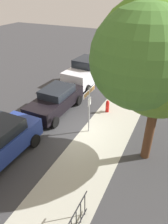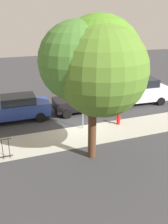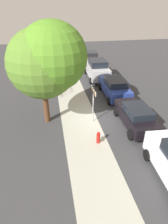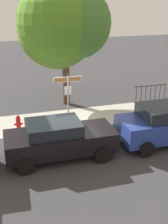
{
  "view_description": "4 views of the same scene",
  "coord_description": "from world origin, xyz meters",
  "px_view_note": "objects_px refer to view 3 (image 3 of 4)",
  "views": [
    {
      "loc": [
        8.28,
        4.16,
        6.81
      ],
      "look_at": [
        -0.32,
        0.06,
        1.06
      ],
      "focal_mm": 33.59,
      "sensor_mm": 36.0,
      "label": 1
    },
    {
      "loc": [
        4.4,
        13.16,
        6.54
      ],
      "look_at": [
        0.03,
        1.25,
        1.45
      ],
      "focal_mm": 38.5,
      "sensor_mm": 36.0,
      "label": 2
    },
    {
      "loc": [
        -11.45,
        3.1,
        7.51
      ],
      "look_at": [
        -0.36,
        1.06,
        0.93
      ],
      "focal_mm": 30.77,
      "sensor_mm": 36.0,
      "label": 3
    },
    {
      "loc": [
        -3.28,
        -12.34,
        6.01
      ],
      "look_at": [
        0.38,
        -0.26,
        0.94
      ],
      "focal_mm": 47.23,
      "sensor_mm": 36.0,
      "label": 4
    }
  ],
  "objects_px": {
    "shade_tree": "(49,59)",
    "car_blue": "(114,87)",
    "car_black": "(136,116)",
    "car_orange": "(90,58)",
    "utility_shed": "(43,65)",
    "fire_hydrant": "(98,137)",
    "street_sign": "(93,98)",
    "car_silver": "(97,69)"
  },
  "relations": [
    {
      "from": "car_blue",
      "to": "car_orange",
      "type": "xyz_separation_m",
      "value": [
        9.6,
        0.21,
        0.08
      ]
    },
    {
      "from": "utility_shed",
      "to": "street_sign",
      "type": "bearing_deg",
      "value": -160.81
    },
    {
      "from": "utility_shed",
      "to": "car_silver",
      "type": "bearing_deg",
      "value": -101.82
    },
    {
      "from": "fire_hydrant",
      "to": "car_orange",
      "type": "bearing_deg",
      "value": -10.03
    },
    {
      "from": "car_orange",
      "to": "fire_hydrant",
      "type": "xyz_separation_m",
      "value": [
        -15.73,
        2.78,
        -0.57
      ]
    },
    {
      "from": "car_black",
      "to": "utility_shed",
      "type": "relative_size",
      "value": 1.3
    },
    {
      "from": "street_sign",
      "to": "fire_hydrant",
      "type": "height_order",
      "value": "street_sign"
    },
    {
      "from": "street_sign",
      "to": "utility_shed",
      "type": "height_order",
      "value": "utility_shed"
    },
    {
      "from": "car_silver",
      "to": "fire_hydrant",
      "type": "xyz_separation_m",
      "value": [
        -10.93,
        2.57,
        -0.66
      ]
    },
    {
      "from": "street_sign",
      "to": "car_orange",
      "type": "xyz_separation_m",
      "value": [
        13.36,
        -2.58,
        -0.9
      ]
    },
    {
      "from": "car_black",
      "to": "car_orange",
      "type": "bearing_deg",
      "value": 1.19
    },
    {
      "from": "car_blue",
      "to": "shade_tree",
      "type": "bearing_deg",
      "value": 122.17
    },
    {
      "from": "car_blue",
      "to": "car_orange",
      "type": "bearing_deg",
      "value": 1.99
    },
    {
      "from": "car_orange",
      "to": "utility_shed",
      "type": "distance_m",
      "value": 7.0
    },
    {
      "from": "car_black",
      "to": "fire_hydrant",
      "type": "distance_m",
      "value": 3.23
    },
    {
      "from": "street_sign",
      "to": "fire_hydrant",
      "type": "xyz_separation_m",
      "value": [
        -2.37,
        0.2,
        -1.46
      ]
    },
    {
      "from": "car_silver",
      "to": "car_black",
      "type": "bearing_deg",
      "value": -176.48
    },
    {
      "from": "shade_tree",
      "to": "car_orange",
      "type": "height_order",
      "value": "shade_tree"
    },
    {
      "from": "car_black",
      "to": "fire_hydrant",
      "type": "xyz_separation_m",
      "value": [
        -1.33,
        2.91,
        -0.41
      ]
    },
    {
      "from": "car_black",
      "to": "car_orange",
      "type": "height_order",
      "value": "car_orange"
    },
    {
      "from": "shade_tree",
      "to": "car_black",
      "type": "bearing_deg",
      "value": -104.87
    },
    {
      "from": "shade_tree",
      "to": "utility_shed",
      "type": "relative_size",
      "value": 2.04
    },
    {
      "from": "shade_tree",
      "to": "car_blue",
      "type": "bearing_deg",
      "value": -58.56
    },
    {
      "from": "street_sign",
      "to": "utility_shed",
      "type": "distance_m",
      "value": 10.35
    },
    {
      "from": "car_blue",
      "to": "car_orange",
      "type": "distance_m",
      "value": 9.6
    },
    {
      "from": "car_orange",
      "to": "fire_hydrant",
      "type": "distance_m",
      "value": 15.98
    },
    {
      "from": "shade_tree",
      "to": "utility_shed",
      "type": "bearing_deg",
      "value": 4.26
    },
    {
      "from": "car_blue",
      "to": "car_orange",
      "type": "relative_size",
      "value": 1.0
    },
    {
      "from": "fire_hydrant",
      "to": "car_blue",
      "type": "bearing_deg",
      "value": -26.04
    },
    {
      "from": "shade_tree",
      "to": "car_silver",
      "type": "relative_size",
      "value": 1.42
    },
    {
      "from": "car_black",
      "to": "car_blue",
      "type": "xyz_separation_m",
      "value": [
        4.8,
        -0.08,
        0.07
      ]
    },
    {
      "from": "street_sign",
      "to": "utility_shed",
      "type": "bearing_deg",
      "value": 19.19
    },
    {
      "from": "utility_shed",
      "to": "car_orange",
      "type": "bearing_deg",
      "value": -59.01
    },
    {
      "from": "utility_shed",
      "to": "fire_hydrant",
      "type": "height_order",
      "value": "utility_shed"
    },
    {
      "from": "utility_shed",
      "to": "fire_hydrant",
      "type": "distance_m",
      "value": 12.59
    },
    {
      "from": "shade_tree",
      "to": "car_black",
      "type": "height_order",
      "value": "shade_tree"
    },
    {
      "from": "car_silver",
      "to": "car_orange",
      "type": "relative_size",
      "value": 1.04
    },
    {
      "from": "street_sign",
      "to": "car_black",
      "type": "height_order",
      "value": "street_sign"
    },
    {
      "from": "shade_tree",
      "to": "car_silver",
      "type": "bearing_deg",
      "value": -31.88
    },
    {
      "from": "street_sign",
      "to": "car_orange",
      "type": "distance_m",
      "value": 13.64
    },
    {
      "from": "car_orange",
      "to": "utility_shed",
      "type": "height_order",
      "value": "utility_shed"
    },
    {
      "from": "street_sign",
      "to": "fire_hydrant",
      "type": "relative_size",
      "value": 3.37
    }
  ]
}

